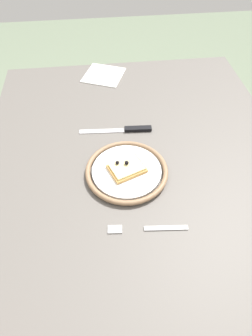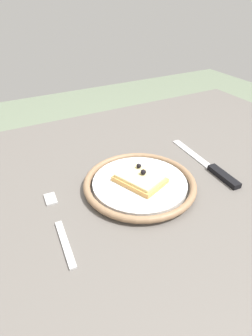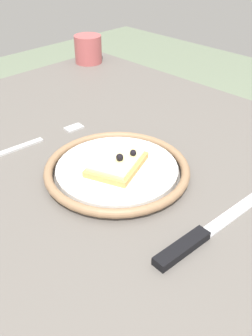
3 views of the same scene
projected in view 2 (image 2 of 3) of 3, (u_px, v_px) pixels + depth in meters
dining_table at (165, 223)px, 0.65m from camera, size 1.16×0.95×0.76m
plate at (140, 184)px, 0.61m from camera, size 0.24×0.24×0.02m
pizza_slice_near at (140, 178)px, 0.60m from camera, size 0.10×0.12×0.03m
knife at (214, 169)px, 0.66m from camera, size 0.03×0.24×0.01m
fork at (59, 225)px, 0.52m from camera, size 0.03×0.20×0.00m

